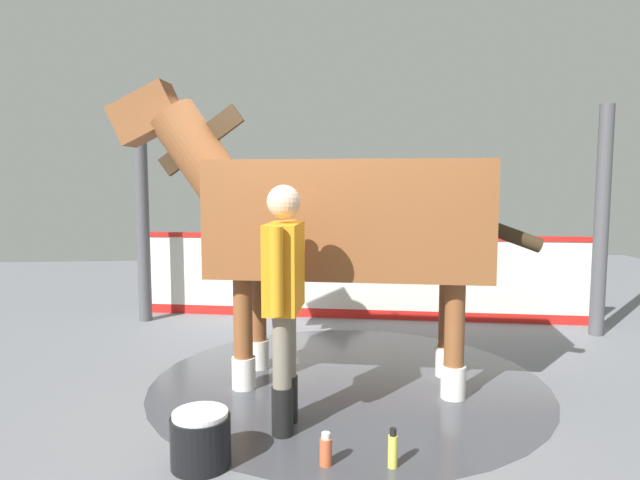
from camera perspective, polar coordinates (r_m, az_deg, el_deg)
The scene contains 10 objects.
ground_plane at distance 5.01m, azimuth 0.68°, elevation -14.54°, with size 16.00×16.00×0.02m, color slate.
wet_patch at distance 5.04m, azimuth 2.91°, elevation -14.27°, with size 3.43×3.43×0.00m, color #42444C.
barrier_wall at distance 7.15m, azimuth 4.30°, elevation -4.09°, with size 1.26×5.52×1.09m.
roof_post_near at distance 7.27m, azimuth -17.71°, elevation 2.16°, with size 0.16×0.16×2.60m, color #4C4C51.
roof_post_far at distance 7.02m, azimuth 26.87°, elevation 1.68°, with size 0.16×0.16×2.60m, color #4C4C51.
horse at distance 4.75m, azimuth 1.47°, elevation 2.26°, with size 1.41×3.65×2.61m.
handler at distance 3.88m, azimuth -3.68°, elevation -5.06°, with size 0.68×0.31×1.72m.
wash_bucket at distance 3.70m, azimuth -12.12°, elevation -19.31°, with size 0.37×0.37×0.34m.
bottle_shampoo at distance 3.65m, azimuth 7.46°, elevation -20.51°, with size 0.06×0.06×0.25m.
bottle_spray at distance 3.66m, azimuth 0.60°, elevation -20.74°, with size 0.08×0.08×0.21m.
Camera 1 is at (4.67, -0.46, 1.73)m, focal length 31.25 mm.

